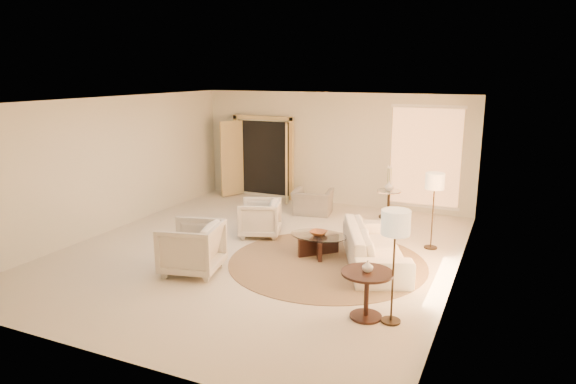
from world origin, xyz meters
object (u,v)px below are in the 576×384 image
at_px(end_table, 367,286).
at_px(bowl, 319,233).
at_px(armchair_right, 192,245).
at_px(sofa, 375,246).
at_px(accent_chair, 313,198).
at_px(end_vase, 368,267).
at_px(side_vase, 389,186).
at_px(coffee_table, 318,242).
at_px(side_table, 389,201).
at_px(floor_lamp_near, 435,185).
at_px(armchair_left, 260,216).
at_px(floor_lamp_far, 395,228).

relative_size(end_table, bowl, 2.27).
bearing_deg(bowl, armchair_right, -135.14).
bearing_deg(sofa, accent_chair, 16.97).
relative_size(end_vase, side_vase, 0.72).
height_order(coffee_table, bowl, bowl).
height_order(accent_chair, end_table, accent_chair).
bearing_deg(side_table, coffee_table, -100.85).
bearing_deg(floor_lamp_near, side_table, 125.49).
height_order(armchair_right, side_table, armchair_right).
distance_m(sofa, bowl, 1.07).
xyz_separation_m(armchair_left, end_table, (2.99, -2.61, 0.05)).
relative_size(side_table, floor_lamp_near, 0.44).
xyz_separation_m(armchair_left, bowl, (1.52, -0.59, 0.02)).
relative_size(sofa, accent_chair, 2.61).
height_order(armchair_left, side_vase, side_vase).
xyz_separation_m(accent_chair, side_vase, (1.71, 0.43, 0.36)).
bearing_deg(end_vase, floor_lamp_far, 2.14).
distance_m(armchair_left, floor_lamp_near, 3.51).
distance_m(accent_chair, side_table, 1.76).
height_order(end_table, side_table, end_table).
relative_size(armchair_right, side_vase, 4.27).
relative_size(side_table, floor_lamp_far, 0.41).
height_order(floor_lamp_near, side_vase, floor_lamp_near).
distance_m(end_table, bowl, 2.51).
xyz_separation_m(armchair_left, floor_lamp_near, (3.34, 0.66, 0.84)).
bearing_deg(side_table, bowl, -100.85).
distance_m(armchair_right, accent_chair, 4.24).
distance_m(armchair_left, coffee_table, 1.63).
bearing_deg(side_table, accent_chair, -165.97).
relative_size(armchair_left, floor_lamp_far, 0.52).
bearing_deg(side_vase, end_vase, -79.81).
bearing_deg(side_table, end_table, -79.81).
distance_m(armchair_left, accent_chair, 2.02).
distance_m(coffee_table, floor_lamp_near, 2.43).
bearing_deg(floor_lamp_far, floor_lamp_near, 90.00).
height_order(sofa, bowl, sofa).
relative_size(floor_lamp_far, end_vase, 9.73).
bearing_deg(floor_lamp_far, end_table, -177.86).
bearing_deg(bowl, accent_chair, 113.82).
bearing_deg(bowl, side_table, 79.15).
height_order(armchair_right, end_table, armchair_right).
height_order(accent_chair, end_vase, end_vase).
distance_m(coffee_table, floor_lamp_far, 2.93).
bearing_deg(armchair_left, end_table, 29.37).
distance_m(sofa, side_table, 3.08).
distance_m(armchair_right, end_table, 3.15).
bearing_deg(bowl, end_vase, -53.92).
height_order(armchair_right, coffee_table, armchair_right).
xyz_separation_m(sofa, floor_lamp_near, (0.76, 1.29, 0.91)).
distance_m(armchair_left, side_table, 3.19).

